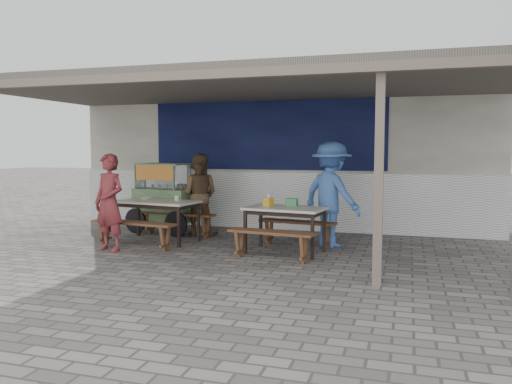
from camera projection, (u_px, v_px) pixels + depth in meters
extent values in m
plane|color=slate|center=(225.00, 258.00, 7.73)|extent=(60.00, 60.00, 0.00)
cube|color=silver|center=(282.00, 146.00, 11.01)|extent=(9.00, 1.20, 3.50)
cube|color=white|center=(274.00, 201.00, 10.51)|extent=(9.00, 0.10, 1.20)
cube|color=#10194C|center=(266.00, 132.00, 10.46)|extent=(5.00, 0.03, 1.60)
cube|color=#5B544E|center=(245.00, 86.00, 8.45)|extent=(9.00, 4.20, 0.12)
cube|color=#6F6053|center=(195.00, 75.00, 6.50)|extent=(9.00, 0.12, 0.12)
cube|color=#6F6053|center=(379.00, 177.00, 6.07)|extent=(0.11, 0.11, 2.70)
cube|color=beige|center=(157.00, 202.00, 9.08)|extent=(1.57, 0.95, 0.04)
cube|color=black|center=(157.00, 205.00, 9.09)|extent=(1.46, 0.84, 0.06)
cube|color=black|center=(116.00, 222.00, 9.11)|extent=(0.05, 0.05, 0.71)
cube|color=black|center=(179.00, 227.00, 8.54)|extent=(0.05, 0.05, 0.71)
cube|color=black|center=(138.00, 218.00, 9.69)|extent=(0.05, 0.05, 0.71)
cube|color=black|center=(198.00, 222.00, 9.12)|extent=(0.05, 0.05, 0.71)
cube|color=brown|center=(134.00, 223.00, 8.51)|extent=(1.61, 0.49, 0.04)
cube|color=brown|center=(105.00, 233.00, 8.79)|extent=(0.09, 0.28, 0.41)
cube|color=brown|center=(165.00, 239.00, 8.26)|extent=(0.09, 0.28, 0.41)
cube|color=brown|center=(177.00, 214.00, 9.71)|extent=(1.61, 0.49, 0.04)
cube|color=brown|center=(151.00, 223.00, 10.00)|extent=(0.09, 0.28, 0.41)
cube|color=brown|center=(206.00, 227.00, 9.46)|extent=(0.09, 0.28, 0.41)
cube|color=beige|center=(285.00, 208.00, 8.06)|extent=(1.34, 0.89, 0.04)
cube|color=black|center=(285.00, 212.00, 8.07)|extent=(1.23, 0.78, 0.06)
cube|color=black|center=(245.00, 232.00, 8.05)|extent=(0.05, 0.05, 0.71)
cube|color=black|center=(312.00, 237.00, 7.58)|extent=(0.05, 0.05, 0.71)
cube|color=black|center=(261.00, 226.00, 8.61)|extent=(0.05, 0.05, 0.71)
cube|color=black|center=(324.00, 231.00, 8.14)|extent=(0.05, 0.05, 0.71)
cube|color=brown|center=(271.00, 232.00, 7.55)|extent=(1.38, 0.45, 0.04)
cube|color=brown|center=(240.00, 244.00, 7.79)|extent=(0.09, 0.28, 0.41)
cube|color=brown|center=(304.00, 250.00, 7.35)|extent=(0.09, 0.28, 0.41)
cube|color=brown|center=(297.00, 222.00, 8.62)|extent=(1.38, 0.45, 0.04)
cube|color=brown|center=(269.00, 233.00, 8.86)|extent=(0.09, 0.28, 0.41)
cube|color=brown|center=(327.00, 237.00, 8.42)|extent=(0.09, 0.28, 0.41)
cube|color=#729160|center=(165.00, 204.00, 10.05)|extent=(1.29, 0.81, 0.62)
cube|color=#729160|center=(166.00, 220.00, 10.08)|extent=(1.24, 0.77, 0.04)
cylinder|color=black|center=(136.00, 221.00, 9.99)|extent=(0.50, 0.13, 0.50)
cylinder|color=black|center=(176.00, 224.00, 9.56)|extent=(0.50, 0.13, 0.50)
cube|color=silver|center=(163.00, 176.00, 10.02)|extent=(1.06, 0.69, 0.49)
cube|color=#729160|center=(163.00, 164.00, 10.00)|extent=(1.10, 0.73, 0.04)
cube|color=#C7572F|center=(154.00, 173.00, 9.76)|extent=(0.88, 0.16, 0.29)
cylinder|color=black|center=(195.00, 192.00, 9.71)|extent=(0.62, 0.14, 0.04)
imported|color=maroon|center=(109.00, 202.00, 8.24)|extent=(0.66, 0.51, 1.61)
imported|color=brown|center=(199.00, 195.00, 9.72)|extent=(0.85, 0.70, 1.60)
imported|color=#416AB6|center=(331.00, 194.00, 8.60)|extent=(1.35, 1.20, 1.81)
cube|color=gold|center=(268.00, 202.00, 8.22)|extent=(0.17, 0.17, 0.13)
cube|color=#367B4A|center=(292.00, 202.00, 8.23)|extent=(0.19, 0.13, 0.12)
cylinder|color=beige|center=(177.00, 198.00, 9.07)|extent=(0.08, 0.08, 0.09)
imported|color=white|center=(146.00, 198.00, 9.24)|extent=(0.22, 0.22, 0.04)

